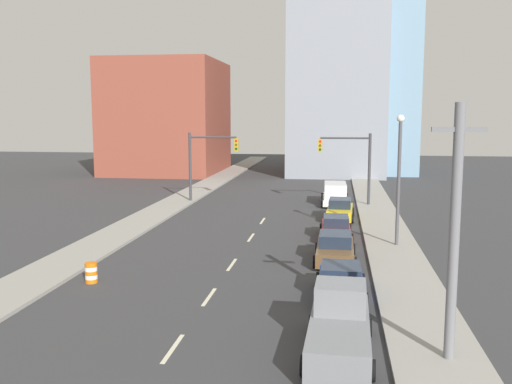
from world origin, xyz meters
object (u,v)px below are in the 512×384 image
object	(u,v)px
traffic_signal_right	(354,159)
sedan_red	(336,228)
traffic_signal_left	(204,157)
traffic_barrel	(91,273)
sedan_brown	(335,248)
pickup_truck_gray	(339,327)
box_truck_white	(335,194)
sedan_yellow	(340,210)
street_lamp	(399,171)
sedan_blue	(341,282)
utility_pole_right_near	(454,233)

from	to	relation	value
traffic_signal_right	sedan_red	size ratio (longest dim) A/B	1.30
traffic_signal_left	traffic_signal_right	distance (m)	12.93
traffic_barrel	sedan_brown	distance (m)	12.41
pickup_truck_gray	sedan_brown	world-z (taller)	pickup_truck_gray
box_truck_white	sedan_red	bearing A→B (deg)	-90.85
sedan_red	sedan_yellow	distance (m)	6.77
traffic_signal_left	street_lamp	world-z (taller)	street_lamp
traffic_barrel	sedan_blue	world-z (taller)	sedan_blue
utility_pole_right_near	sedan_brown	size ratio (longest dim) A/B	1.71
traffic_signal_left	pickup_truck_gray	size ratio (longest dim) A/B	1.10
utility_pole_right_near	street_lamp	size ratio (longest dim) A/B	1.05
sedan_red	traffic_signal_right	bearing A→B (deg)	82.73
sedan_red	box_truck_white	size ratio (longest dim) A/B	0.79
sedan_brown	pickup_truck_gray	bearing A→B (deg)	-88.77
sedan_blue	sedan_red	bearing A→B (deg)	91.12
traffic_barrel	traffic_signal_left	bearing A→B (deg)	90.81
street_lamp	sedan_blue	bearing A→B (deg)	-108.76
traffic_barrel	sedan_yellow	xyz separation A→B (m)	(11.42, 17.83, 0.22)
traffic_signal_left	box_truck_white	distance (m)	11.81
traffic_barrel	sedan_red	bearing A→B (deg)	44.79
sedan_blue	box_truck_white	size ratio (longest dim) A/B	0.74
traffic_barrel	pickup_truck_gray	world-z (taller)	pickup_truck_gray
traffic_signal_left	traffic_signal_right	bearing A→B (deg)	0.00
traffic_signal_left	sedan_brown	bearing A→B (deg)	-58.59
street_lamp	pickup_truck_gray	size ratio (longest dim) A/B	1.37
traffic_barrel	street_lamp	size ratio (longest dim) A/B	0.12
sedan_yellow	sedan_red	bearing A→B (deg)	-89.87
pickup_truck_gray	sedan_blue	size ratio (longest dim) A/B	1.25
street_lamp	traffic_barrel	bearing A→B (deg)	-147.96
sedan_yellow	sedan_blue	bearing A→B (deg)	-87.64
sedan_red	sedan_brown	bearing A→B (deg)	-91.27
traffic_signal_left	traffic_barrel	xyz separation A→B (m)	(0.34, -24.27, -3.51)
traffic_signal_left	utility_pole_right_near	bearing A→B (deg)	-63.98
utility_pole_right_near	traffic_barrel	bearing A→B (deg)	156.01
pickup_truck_gray	sedan_red	bearing A→B (deg)	92.11
sedan_brown	sedan_yellow	size ratio (longest dim) A/B	1.00
street_lamp	sedan_yellow	bearing A→B (deg)	110.59
utility_pole_right_near	sedan_yellow	distance (m)	24.83
sedan_blue	sedan_yellow	xyz separation A→B (m)	(0.04, 18.32, 0.05)
utility_pole_right_near	sedan_brown	bearing A→B (deg)	106.54
traffic_barrel	sedan_yellow	world-z (taller)	sedan_yellow
utility_pole_right_near	street_lamp	world-z (taller)	utility_pole_right_near
utility_pole_right_near	sedan_red	distance (m)	18.30
pickup_truck_gray	street_lamp	bearing A→B (deg)	79.26
traffic_signal_left	sedan_red	size ratio (longest dim) A/B	1.30
traffic_barrel	box_truck_white	bearing A→B (deg)	66.09
sedan_brown	street_lamp	bearing A→B (deg)	46.40
sedan_brown	sedan_red	size ratio (longest dim) A/B	1.00
sedan_red	utility_pole_right_near	bearing A→B (deg)	-79.64
street_lamp	sedan_brown	distance (m)	6.37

